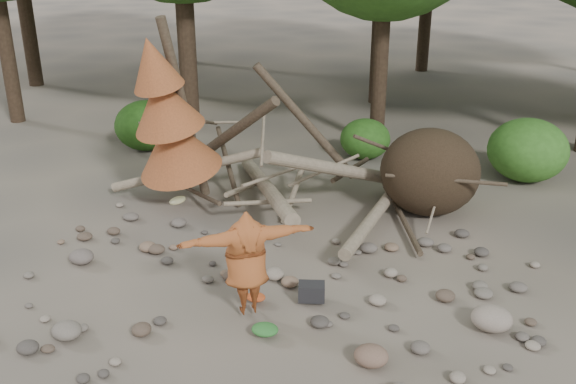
# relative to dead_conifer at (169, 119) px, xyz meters

# --- Properties ---
(ground) EXTENTS (120.00, 120.00, 0.00)m
(ground) POSITION_rel_dead_conifer_xyz_m (3.12, -3.37, -2.11)
(ground) COLOR #514C44
(ground) RESTS_ON ground
(deadfall_pile) EXTENTS (8.55, 5.24, 3.30)m
(deadfall_pile) POSITION_rel_dead_conifer_xyz_m (5.13, 0.87, -1.16)
(deadfall_pile) COLOR #332619
(deadfall_pile) RESTS_ON ground
(dead_conifer) EXTENTS (2.06, 2.16, 4.35)m
(dead_conifer) POSITION_rel_dead_conifer_xyz_m (0.00, 0.00, 0.00)
(dead_conifer) COLOR #4C3F30
(dead_conifer) RESTS_ON ground
(bush_left) EXTENTS (1.80, 1.80, 1.44)m
(bush_left) POSITION_rel_dead_conifer_xyz_m (-2.38, 3.83, -1.39)
(bush_left) COLOR #235015
(bush_left) RESTS_ON ground
(bush_mid) EXTENTS (1.40, 1.40, 1.12)m
(bush_mid) POSITION_rel_dead_conifer_xyz_m (3.92, 4.43, -1.55)
(bush_mid) COLOR #2F661D
(bush_mid) RESTS_ON ground
(bush_right) EXTENTS (2.00, 2.00, 1.60)m
(bush_right) POSITION_rel_dead_conifer_xyz_m (8.12, 3.63, -1.31)
(bush_right) COLOR #3A7925
(bush_right) RESTS_ON ground
(frisbee_thrower) EXTENTS (2.46, 1.63, 1.89)m
(frisbee_thrower) POSITION_rel_dead_conifer_xyz_m (2.89, -3.96, -1.12)
(frisbee_thrower) COLOR #9C4D23
(frisbee_thrower) RESTS_ON ground
(backpack) EXTENTS (0.50, 0.37, 0.30)m
(backpack) POSITION_rel_dead_conifer_xyz_m (3.86, -3.36, -1.96)
(backpack) COLOR black
(backpack) RESTS_ON ground
(cloth_green) EXTENTS (0.43, 0.36, 0.16)m
(cloth_green) POSITION_rel_dead_conifer_xyz_m (3.33, -4.51, -2.03)
(cloth_green) COLOR #2B6C2B
(cloth_green) RESTS_ON ground
(cloth_orange) EXTENTS (0.34, 0.28, 0.12)m
(cloth_orange) POSITION_rel_dead_conifer_xyz_m (2.93, -3.59, -2.05)
(cloth_orange) COLOR #B3461E
(cloth_orange) RESTS_ON ground
(boulder_front_left) EXTENTS (0.48, 0.43, 0.29)m
(boulder_front_left) POSITION_rel_dead_conifer_xyz_m (0.31, -5.24, -1.97)
(boulder_front_left) COLOR slate
(boulder_front_left) RESTS_ON ground
(boulder_front_right) EXTENTS (0.52, 0.46, 0.31)m
(boulder_front_right) POSITION_rel_dead_conifer_xyz_m (5.04, -4.86, -1.96)
(boulder_front_right) COLOR #7A5D4C
(boulder_front_right) RESTS_ON ground
(boulder_mid_right) EXTENTS (0.66, 0.59, 0.39)m
(boulder_mid_right) POSITION_rel_dead_conifer_xyz_m (6.84, -3.52, -1.91)
(boulder_mid_right) COLOR gray
(boulder_mid_right) RESTS_ON ground
(boulder_mid_left) EXTENTS (0.48, 0.43, 0.29)m
(boulder_mid_left) POSITION_rel_dead_conifer_xyz_m (-0.72, -2.95, -1.97)
(boulder_mid_left) COLOR #665C55
(boulder_mid_left) RESTS_ON ground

